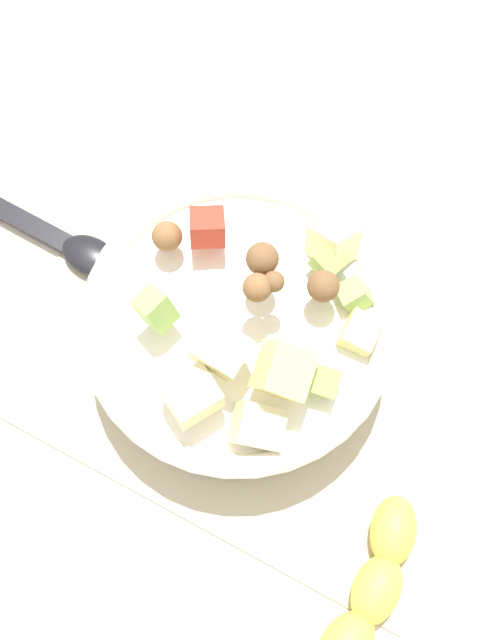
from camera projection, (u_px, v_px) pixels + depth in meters
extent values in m
plane|color=silver|center=(257.00, 352.00, 0.63)|extent=(2.40, 2.40, 0.00)
cube|color=#BCB299|center=(257.00, 351.00, 0.63)|extent=(0.41, 0.31, 0.01)
cylinder|color=white|center=(240.00, 327.00, 0.60)|extent=(0.24, 0.24, 0.06)
torus|color=white|center=(240.00, 315.00, 0.57)|extent=(0.25, 0.25, 0.02)
sphere|color=brown|center=(278.00, 284.00, 0.52)|extent=(0.03, 0.02, 0.03)
sphere|color=brown|center=(323.00, 286.00, 0.54)|extent=(0.03, 0.04, 0.04)
cube|color=#9EC656|center=(324.00, 381.00, 0.53)|extent=(0.03, 0.03, 0.02)
sphere|color=brown|center=(167.00, 236.00, 0.56)|extent=(0.03, 0.03, 0.04)
sphere|color=brown|center=(262.00, 259.00, 0.53)|extent=(0.03, 0.03, 0.04)
cube|color=#BC3828|center=(207.00, 227.00, 0.56)|extent=(0.04, 0.04, 0.03)
cube|color=beige|center=(220.00, 349.00, 0.52)|extent=(0.04, 0.03, 0.04)
cube|color=#A3CC6B|center=(354.00, 295.00, 0.56)|extent=(0.04, 0.03, 0.03)
cube|color=#93C160|center=(156.00, 309.00, 0.53)|extent=(0.04, 0.03, 0.04)
cube|color=#E5D684|center=(284.00, 370.00, 0.52)|extent=(0.05, 0.05, 0.05)
cube|color=beige|center=(257.00, 427.00, 0.53)|extent=(0.05, 0.04, 0.04)
sphere|color=brown|center=(257.00, 288.00, 0.52)|extent=(0.04, 0.03, 0.04)
cube|color=#E5D684|center=(359.00, 334.00, 0.56)|extent=(0.03, 0.03, 0.03)
cube|color=beige|center=(333.00, 242.00, 0.58)|extent=(0.05, 0.05, 0.05)
cube|color=#8CB74C|center=(329.00, 262.00, 0.56)|extent=(0.03, 0.03, 0.02)
cube|color=beige|center=(192.00, 396.00, 0.52)|extent=(0.05, 0.05, 0.03)
ellipsoid|color=black|center=(90.00, 256.00, 0.64)|extent=(0.06, 0.04, 0.01)
cube|color=black|center=(5.00, 211.00, 0.66)|extent=(0.16, 0.02, 0.01)
ellipsoid|color=yellow|center=(376.00, 590.00, 0.55)|extent=(0.04, 0.06, 0.04)
ellipsoid|color=yellow|center=(393.00, 531.00, 0.56)|extent=(0.05, 0.06, 0.04)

